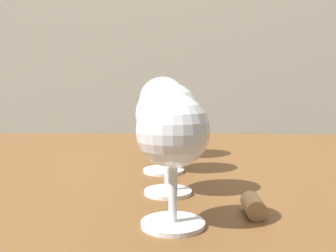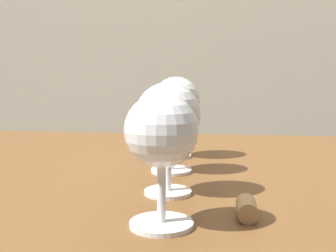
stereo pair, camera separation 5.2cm
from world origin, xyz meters
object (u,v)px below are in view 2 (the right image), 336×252
Objects in this scene: wine_glass_merlot at (161,135)px; cork at (247,208)px; wine_glass_rose at (168,117)px; wine_glass_chardonnay at (172,112)px; wine_glass_port at (176,102)px.

wine_glass_merlot reaches higher than cork.
wine_glass_rose is at bearing 93.51° from wine_glass_merlot.
wine_glass_port is at bearing 92.70° from wine_glass_chardonnay.
wine_glass_chardonnay reaches higher than cork.
wine_glass_port reaches higher than wine_glass_rose.
wine_glass_merlot is at bearing -86.49° from wine_glass_rose.
wine_glass_chardonnay is (-0.02, 0.24, 0.00)m from wine_glass_merlot.
wine_glass_chardonnay is at bearing 93.85° from wine_glass_merlot.
cork is (0.09, 0.03, -0.08)m from wine_glass_merlot.
wine_glass_rose is at bearing -86.57° from wine_glass_port.
wine_glass_chardonnay is at bearing 117.07° from cork.
wine_glass_rose is at bearing 139.29° from cork.
wine_glass_rose is 0.24m from wine_glass_port.
wine_glass_port reaches higher than wine_glass_merlot.
wine_glass_merlot is 0.12m from wine_glass_rose.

